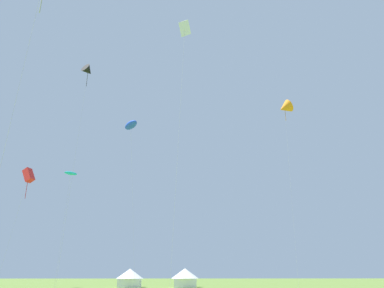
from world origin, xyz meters
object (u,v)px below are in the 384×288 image
object	(u,v)px
kite_orange_delta	(285,108)
kite_white_diamond	(185,32)
kite_cyan_parafoil	(71,174)
festival_tent_left	(130,277)
kite_red_box	(29,175)
festival_tent_center	(185,277)
kite_blue_parafoil	(131,125)
kite_black_delta	(88,71)

from	to	relation	value
kite_orange_delta	kite_white_diamond	bearing A→B (deg)	-128.51
kite_cyan_parafoil	festival_tent_left	world-z (taller)	kite_cyan_parafoil
kite_cyan_parafoil	kite_red_box	bearing A→B (deg)	165.34
kite_cyan_parafoil	festival_tent_left	size ratio (longest dim) A/B	4.18
festival_tent_left	festival_tent_center	bearing A→B (deg)	0.00
kite_blue_parafoil	festival_tent_center	world-z (taller)	kite_blue_parafoil
kite_black_delta	kite_blue_parafoil	xyz separation A→B (m)	(5.89, 7.24, -5.75)
kite_red_box	kite_blue_parafoil	xyz separation A→B (m)	(17.22, -4.46, 7.51)
kite_black_delta	festival_tent_left	distance (m)	32.71
kite_black_delta	kite_cyan_parafoil	bearing A→B (deg)	111.19
kite_cyan_parafoil	kite_orange_delta	size ratio (longest dim) A/B	0.56
kite_red_box	kite_white_diamond	distance (m)	37.24
kite_orange_delta	festival_tent_center	world-z (taller)	kite_orange_delta
festival_tent_left	festival_tent_center	xyz separation A→B (m)	(8.72, 0.00, 0.03)
kite_red_box	festival_tent_center	bearing A→B (deg)	2.94
kite_black_delta	kite_white_diamond	world-z (taller)	kite_black_delta
kite_orange_delta	festival_tent_center	distance (m)	33.78
kite_black_delta	festival_tent_left	size ratio (longest dim) A/B	7.49
kite_orange_delta	kite_blue_parafoil	bearing A→B (deg)	-173.47
kite_black_delta	kite_cyan_parafoil	size ratio (longest dim) A/B	1.79
kite_black_delta	kite_cyan_parafoil	xyz separation A→B (m)	(-3.77, 9.73, -13.42)
kite_black_delta	kite_blue_parafoil	distance (m)	10.96
kite_red_box	festival_tent_left	size ratio (longest dim) A/B	4.44
kite_white_diamond	festival_tent_left	world-z (taller)	kite_white_diamond
kite_black_delta	kite_orange_delta	distance (m)	34.42
kite_blue_parafoil	kite_red_box	bearing A→B (deg)	165.47
kite_cyan_parafoil	kite_orange_delta	distance (m)	38.77
kite_white_diamond	kite_orange_delta	size ratio (longest dim) A/B	0.96
kite_black_delta	kite_red_box	bearing A→B (deg)	134.07
kite_red_box	kite_blue_parafoil	size ratio (longest dim) A/B	0.73
kite_red_box	kite_cyan_parafoil	distance (m)	7.82
kite_black_delta	festival_tent_center	size ratio (longest dim) A/B	7.35
kite_orange_delta	kite_blue_parafoil	world-z (taller)	kite_orange_delta
kite_red_box	kite_cyan_parafoil	world-z (taller)	kite_red_box
kite_black_delta	kite_orange_delta	bearing A→B (deg)	17.46
kite_black_delta	festival_tent_left	world-z (taller)	kite_black_delta
kite_cyan_parafoil	festival_tent_left	distance (m)	19.13
kite_black_delta	kite_red_box	xyz separation A→B (m)	(-11.33, 11.71, -13.26)
kite_black_delta	kite_red_box	world-z (taller)	kite_black_delta
kite_white_diamond	festival_tent_center	size ratio (longest dim) A/B	6.98
festival_tent_left	festival_tent_center	size ratio (longest dim) A/B	0.98
kite_red_box	kite_cyan_parafoil	xyz separation A→B (m)	(7.56, -1.98, -0.16)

